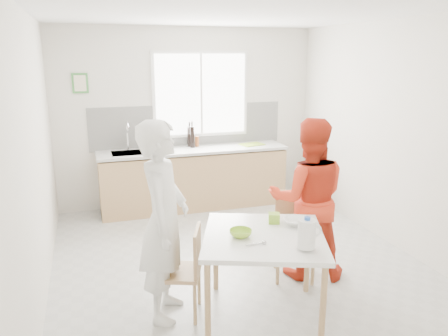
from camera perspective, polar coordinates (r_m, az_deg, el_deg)
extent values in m
plane|color=#B7B7B2|center=(5.10, 1.56, -12.00)|extent=(4.50, 4.50, 0.00)
plane|color=silver|center=(6.80, -4.68, 6.59)|extent=(4.00, 0.00, 4.00)
plane|color=silver|center=(2.72, 17.68, -6.06)|extent=(4.00, 0.00, 4.00)
plane|color=silver|center=(4.43, -23.54, 1.22)|extent=(0.00, 4.50, 4.50)
plane|color=silver|center=(5.64, 21.26, 4.05)|extent=(0.00, 4.50, 4.50)
plane|color=white|center=(4.59, 1.80, 19.79)|extent=(4.50, 4.50, 0.00)
cube|color=white|center=(6.79, -3.05, 9.59)|extent=(1.50, 0.03, 1.30)
cube|color=white|center=(6.77, -3.00, 9.57)|extent=(1.40, 0.02, 1.20)
cube|color=white|center=(6.77, -2.99, 9.57)|extent=(0.03, 0.03, 1.20)
cube|color=white|center=(6.80, -4.64, 5.54)|extent=(3.00, 0.02, 0.65)
cube|color=#428E40|center=(6.55, -18.29, 10.47)|extent=(0.22, 0.02, 0.28)
cube|color=beige|center=(6.54, -18.29, 10.47)|extent=(0.16, 0.01, 0.22)
cube|color=tan|center=(6.70, -3.93, -1.56)|extent=(2.80, 0.60, 0.86)
cube|color=#3F3326|center=(6.81, -3.88, -4.63)|extent=(2.80, 0.54, 0.10)
cube|color=silver|center=(6.58, -4.00, 2.38)|extent=(2.84, 0.64, 0.04)
cube|color=#A5A5AA|center=(6.43, -12.25, 1.83)|extent=(0.50, 0.40, 0.03)
cylinder|color=silver|center=(6.55, -12.49, 3.79)|extent=(0.02, 0.02, 0.36)
torus|color=silver|center=(6.45, -12.51, 5.25)|extent=(0.02, 0.18, 0.18)
cube|color=white|center=(3.81, 5.24, -8.93)|extent=(1.32, 1.32, 0.04)
cylinder|color=tan|center=(3.60, -2.15, -17.56)|extent=(0.05, 0.05, 0.72)
cylinder|color=tan|center=(4.39, -1.08, -11.35)|extent=(0.05, 0.05, 0.72)
cylinder|color=tan|center=(3.64, 12.77, -17.56)|extent=(0.05, 0.05, 0.72)
cylinder|color=tan|center=(4.42, 10.85, -11.43)|extent=(0.05, 0.05, 0.72)
cube|color=tan|center=(4.00, -5.98, -13.39)|extent=(0.49, 0.49, 0.04)
cube|color=tan|center=(3.88, -3.51, -10.66)|extent=(0.15, 0.35, 0.40)
cylinder|color=tan|center=(4.27, -7.79, -14.79)|extent=(0.03, 0.03, 0.39)
cylinder|color=tan|center=(3.99, -8.70, -17.06)|extent=(0.03, 0.03, 0.39)
cylinder|color=tan|center=(4.22, -3.28, -15.02)|extent=(0.03, 0.03, 0.39)
cylinder|color=tan|center=(3.95, -3.82, -17.34)|extent=(0.03, 0.03, 0.39)
cube|color=tan|center=(4.65, 9.19, -8.92)|extent=(0.53, 0.53, 0.04)
cube|color=tan|center=(4.73, 9.07, -5.39)|extent=(0.38, 0.17, 0.43)
cylinder|color=tan|center=(4.57, 7.04, -12.48)|extent=(0.04, 0.04, 0.42)
cylinder|color=tan|center=(4.61, 11.55, -12.43)|extent=(0.04, 0.04, 0.42)
cylinder|color=tan|center=(4.89, 6.76, -10.60)|extent=(0.04, 0.04, 0.42)
cylinder|color=tan|center=(4.92, 10.96, -10.57)|extent=(0.04, 0.04, 0.42)
imported|color=white|center=(3.82, -7.86, -6.95)|extent=(0.63, 0.75, 1.77)
imported|color=red|center=(4.59, 10.90, -4.00)|extent=(0.99, 0.89, 1.68)
imported|color=#99D030|center=(3.74, 2.19, -8.50)|extent=(0.25, 0.25, 0.06)
imported|color=white|center=(4.04, 9.42, -6.90)|extent=(0.30, 0.30, 0.06)
cylinder|color=white|center=(3.52, 10.74, -8.43)|extent=(0.14, 0.14, 0.23)
cylinder|color=blue|center=(3.47, 10.83, -6.53)|extent=(0.05, 0.05, 0.03)
torus|color=white|center=(3.54, 11.78, -7.97)|extent=(0.11, 0.06, 0.11)
cube|color=#7FB429|center=(4.05, 6.55, -6.52)|extent=(0.13, 0.13, 0.09)
cylinder|color=#A5A5AA|center=(3.59, 4.08, -9.87)|extent=(0.16, 0.01, 0.01)
cube|color=#90B529|center=(6.86, 3.68, 3.10)|extent=(0.39, 0.32, 0.01)
cylinder|color=black|center=(6.64, -4.17, 4.06)|extent=(0.07, 0.07, 0.32)
cylinder|color=black|center=(6.73, -4.51, 4.10)|extent=(0.07, 0.07, 0.30)
cylinder|color=brown|center=(6.71, -3.54, 3.49)|extent=(0.06, 0.06, 0.16)
imported|color=#999999|center=(6.58, -9.74, 3.32)|extent=(0.11, 0.11, 0.21)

